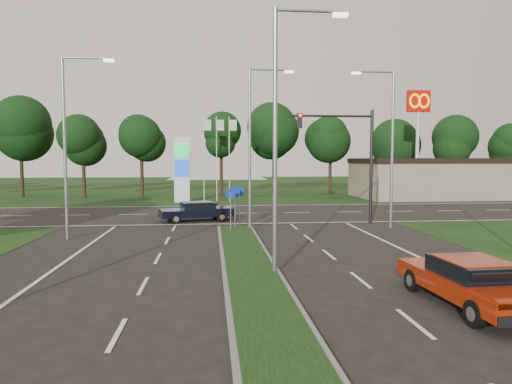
{
  "coord_description": "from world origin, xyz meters",
  "views": [
    {
      "loc": [
        -1.37,
        -9.31,
        3.96
      ],
      "look_at": [
        1.08,
        15.28,
        2.2
      ],
      "focal_mm": 32.0,
      "sensor_mm": 36.0,
      "label": 1
    }
  ],
  "objects": [
    {
      "name": "streetlight_median_near",
      "position": [
        1.0,
        6.0,
        5.08
      ],
      "size": [
        2.53,
        0.22,
        9.0
      ],
      "color": "gray",
      "rests_on": "ground"
    },
    {
      "name": "ground",
      "position": [
        0.0,
        0.0,
        0.0
      ],
      "size": [
        160.0,
        160.0,
        0.0
      ],
      "primitive_type": "plane",
      "color": "black",
      "rests_on": "ground"
    },
    {
      "name": "verge_far",
      "position": [
        0.0,
        55.0,
        0.0
      ],
      "size": [
        160.0,
        50.0,
        0.02
      ],
      "primitive_type": "cube",
      "color": "black",
      "rests_on": "ground"
    },
    {
      "name": "mcdonalds_sign",
      "position": [
        18.0,
        31.97,
        7.99
      ],
      "size": [
        2.2,
        0.47,
        10.4
      ],
      "color": "silver",
      "rests_on": "ground"
    },
    {
      "name": "streetlight_right_far",
      "position": [
        8.8,
        16.0,
        5.08
      ],
      "size": [
        2.53,
        0.22,
        9.0
      ],
      "rotation": [
        0.0,
        0.0,
        3.14
      ],
      "color": "gray",
      "rests_on": "ground"
    },
    {
      "name": "traffic_signal",
      "position": [
        7.19,
        18.0,
        4.65
      ],
      "size": [
        5.1,
        0.42,
        7.0
      ],
      "color": "black",
      "rests_on": "ground"
    },
    {
      "name": "navy_sedan",
      "position": [
        -2.27,
        20.01,
        0.67
      ],
      "size": [
        4.87,
        2.87,
        1.25
      ],
      "rotation": [
        0.0,
        0.0,
        1.8
      ],
      "color": "black",
      "rests_on": "ground"
    },
    {
      "name": "cross_road",
      "position": [
        0.0,
        24.0,
        0.0
      ],
      "size": [
        160.0,
        12.0,
        0.02
      ],
      "primitive_type": "cube",
      "color": "black",
      "rests_on": "ground"
    },
    {
      "name": "red_sedan",
      "position": [
        5.61,
        2.14,
        0.7
      ],
      "size": [
        2.16,
        4.8,
        1.3
      ],
      "rotation": [
        0.0,
        0.0,
        0.05
      ],
      "color": "#9D2108",
      "rests_on": "ground"
    },
    {
      "name": "median_kerb",
      "position": [
        0.0,
        4.0,
        0.06
      ],
      "size": [
        2.0,
        26.0,
        0.12
      ],
      "primitive_type": "cube",
      "color": "slate",
      "rests_on": "ground"
    },
    {
      "name": "streetlight_median_far",
      "position": [
        1.0,
        16.0,
        5.08
      ],
      "size": [
        2.53,
        0.22,
        9.0
      ],
      "color": "gray",
      "rests_on": "ground"
    },
    {
      "name": "treeline_far",
      "position": [
        0.1,
        39.93,
        6.83
      ],
      "size": [
        6.0,
        6.0,
        9.9
      ],
      "color": "black",
      "rests_on": "ground"
    },
    {
      "name": "gas_pylon",
      "position": [
        -3.79,
        33.05,
        3.2
      ],
      "size": [
        5.8,
        1.26,
        8.0
      ],
      "color": "silver",
      "rests_on": "ground"
    },
    {
      "name": "commercial_building",
      "position": [
        22.0,
        36.0,
        2.0
      ],
      "size": [
        16.0,
        9.0,
        4.0
      ],
      "primitive_type": "cube",
      "color": "gray",
      "rests_on": "ground"
    },
    {
      "name": "streetlight_left_far",
      "position": [
        -8.3,
        14.0,
        5.08
      ],
      "size": [
        2.53,
        0.22,
        9.0
      ],
      "color": "gray",
      "rests_on": "ground"
    },
    {
      "name": "median_signs",
      "position": [
        0.0,
        16.4,
        1.71
      ],
      "size": [
        1.16,
        1.76,
        2.38
      ],
      "color": "gray",
      "rests_on": "ground"
    }
  ]
}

